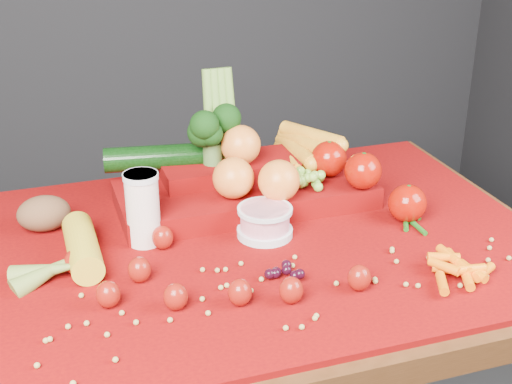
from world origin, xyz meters
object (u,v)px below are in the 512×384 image
object	(u,v)px
table	(259,287)
produce_mound	(255,175)
milk_glass	(143,206)
yogurt_bowl	(265,221)

from	to	relation	value
table	produce_mound	bearing A→B (deg)	74.33
milk_glass	table	bearing A→B (deg)	-14.35
table	yogurt_bowl	xyz separation A→B (m)	(0.01, 0.01, 0.14)
table	milk_glass	bearing A→B (deg)	165.65
yogurt_bowl	produce_mound	size ratio (longest dim) A/B	0.18
yogurt_bowl	produce_mound	world-z (taller)	produce_mound
milk_glass	yogurt_bowl	bearing A→B (deg)	-11.25
yogurt_bowl	produce_mound	bearing A→B (deg)	78.62
table	milk_glass	distance (m)	0.28
milk_glass	yogurt_bowl	xyz separation A→B (m)	(0.22, -0.04, -0.04)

